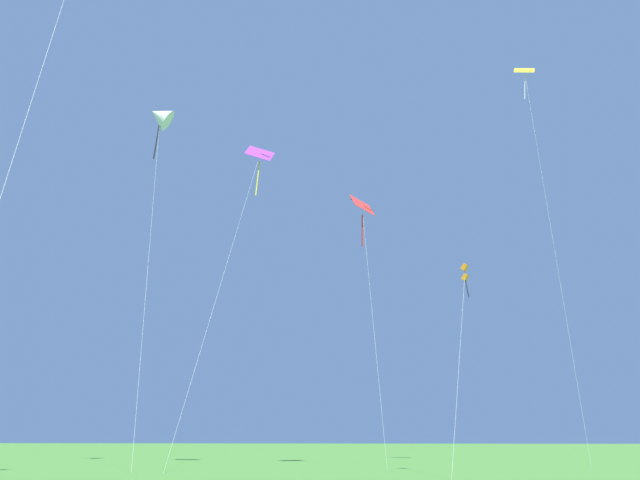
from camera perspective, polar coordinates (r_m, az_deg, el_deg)
name	(u,v)px	position (r m, az deg, el deg)	size (l,w,h in m)	color
kite_red_high	(363,216)	(49.81, 3.47, 1.95)	(2.36, 7.81, 18.52)	red
kite_yellow_diamond	(527,91)	(57.40, 16.47, 11.53)	(1.71, 6.71, 29.86)	yellow
kite_purple_streamer	(258,166)	(51.11, -5.09, 6.01)	(3.22, 11.85, 22.53)	purple
kite_orange_box	(465,275)	(39.04, 11.66, -2.81)	(1.89, 6.03, 10.93)	orange
kite_white_distant	(160,116)	(56.11, -12.85, 9.77)	(4.99, 11.98, 26.66)	white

